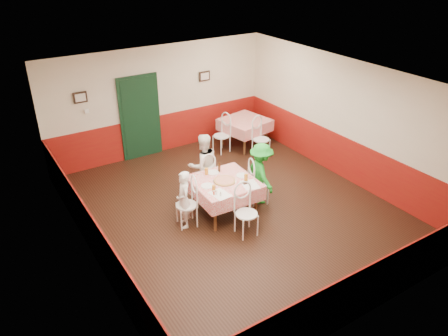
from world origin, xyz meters
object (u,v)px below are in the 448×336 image
glass_b (246,178)px  diner_far (203,165)px  beer_bottle (219,167)px  chair_near (247,214)px  chair_right (258,184)px  pizza (225,181)px  diner_right (261,174)px  chair_second_a (221,136)px  second_table (245,133)px  chair_left (186,205)px  glass_c (206,171)px  chair_far (205,177)px  main_table (224,197)px  glass_a (214,188)px  chair_second_b (261,140)px  diner_left (184,200)px  wallet (245,183)px

glass_b → diner_far: (-0.34, 1.13, -0.12)m
beer_bottle → chair_near: bearing=-97.4°
chair_right → pizza: (-0.85, 0.01, 0.32)m
diner_far → diner_right: diner_far is taller
chair_near → diner_right: size_ratio=0.66×
chair_second_a → diner_right: size_ratio=0.66×
second_table → chair_near: size_ratio=1.24×
chair_near → beer_bottle: (0.16, 1.24, 0.41)m
chair_left → diner_far: diner_far is taller
glass_b → glass_c: size_ratio=1.02×
chair_far → main_table: bearing=87.3°
glass_a → glass_c: (0.23, 0.67, 0.00)m
second_table → chair_second_b: chair_second_b is taller
diner_left → second_table: bearing=143.6°
glass_a → chair_second_b: bearing=37.4°
chair_right → chair_second_b: 2.33m
pizza → diner_right: bearing=-0.7°
main_table → beer_bottle: beer_bottle is taller
second_table → wallet: size_ratio=10.18×
second_table → glass_b: (-1.91, -2.78, 0.46)m
pizza → diner_far: diner_far is taller
chair_second_a → diner_right: bearing=-24.1°
main_table → chair_right: chair_right is taller
chair_second_a → wallet: (-1.23, -2.86, 0.32)m
beer_bottle → diner_far: bearing=100.3°
chair_near → second_table: bearing=60.6°
chair_second_b → glass_b: size_ratio=6.36×
second_table → diner_far: size_ratio=0.78×
chair_left → chair_right: 1.70m
second_table → chair_far: bearing=-142.9°
glass_c → beer_bottle: beer_bottle is taller
beer_bottle → wallet: 0.73m
main_table → glass_b: glass_b is taller
glass_c → chair_far: bearing=65.7°
chair_second_a → diner_left: (-2.44, -2.52, 0.15)m
chair_far → diner_far: diner_far is taller
chair_right → chair_second_a: same height
chair_left → chair_far: 1.20m
chair_second_b → diner_right: 2.31m
chair_second_b → beer_bottle: bearing=-157.1°
chair_left → beer_bottle: 1.12m
chair_near → chair_far: bearing=92.7°
glass_b → beer_bottle: bearing=111.9°
chair_left → chair_right: bearing=99.3°
pizza → glass_a: 0.45m
chair_far → diner_left: size_ratio=0.76×
beer_bottle → chair_right: bearing=-30.4°
chair_left → chair_near: 1.20m
second_table → beer_bottle: size_ratio=5.69×
diner_far → diner_right: size_ratio=1.05×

